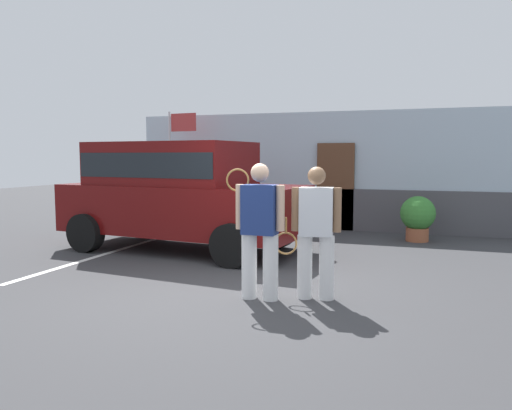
# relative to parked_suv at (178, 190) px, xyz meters

# --- Properties ---
(ground_plane) EXTENTS (40.00, 40.00, 0.00)m
(ground_plane) POSITION_rel_parked_suv_xyz_m (2.17, -2.55, -1.15)
(ground_plane) COLOR #38383A
(parking_stripe_0) EXTENTS (0.12, 4.40, 0.01)m
(parking_stripe_0) POSITION_rel_parked_suv_xyz_m (-1.05, -1.05, -1.14)
(parking_stripe_0) COLOR silver
(parking_stripe_0) RESTS_ON ground_plane
(house_frontage) EXTENTS (10.16, 0.40, 2.86)m
(house_frontage) POSITION_rel_parked_suv_xyz_m (2.18, 3.75, 0.20)
(house_frontage) COLOR silver
(house_frontage) RESTS_ON ground_plane
(parked_suv) EXTENTS (4.77, 2.54, 2.05)m
(parked_suv) POSITION_rel_parked_suv_xyz_m (0.00, 0.00, 0.00)
(parked_suv) COLOR #590C0C
(parked_suv) RESTS_ON ground_plane
(tennis_player_man) EXTENTS (0.77, 0.27, 1.70)m
(tennis_player_man) POSITION_rel_parked_suv_xyz_m (2.55, -2.66, -0.25)
(tennis_player_man) COLOR white
(tennis_player_man) RESTS_ON ground_plane
(tennis_player_woman) EXTENTS (0.88, 0.31, 1.66)m
(tennis_player_woman) POSITION_rel_parked_suv_xyz_m (3.21, -2.42, -0.29)
(tennis_player_woman) COLOR white
(tennis_player_woman) RESTS_ON ground_plane
(potted_plant_by_porch) EXTENTS (0.72, 0.72, 0.95)m
(potted_plant_by_porch) POSITION_rel_parked_suv_xyz_m (4.30, 2.50, -0.62)
(potted_plant_by_porch) COLOR #9E5638
(potted_plant_by_porch) RESTS_ON ground_plane
(flag_pole) EXTENTS (0.80, 0.12, 2.91)m
(flag_pole) POSITION_rel_parked_suv_xyz_m (-1.63, 2.98, 0.88)
(flag_pole) COLOR silver
(flag_pole) RESTS_ON ground_plane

